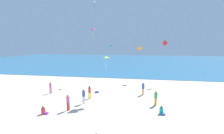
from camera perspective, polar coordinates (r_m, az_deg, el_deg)
ground_plane at (r=18.46m, az=1.43°, el=-11.41°), size 120.00×120.00×0.00m
ocean_water at (r=58.21m, az=6.89°, el=2.18°), size 120.00×60.00×0.05m
cooler_box at (r=20.69m, az=-5.47°, el=-8.87°), size 0.54×0.45×0.25m
person_0 at (r=15.30m, az=17.62°, el=-15.01°), size 0.56×0.66×0.74m
person_2 at (r=15.66m, az=-15.73°, el=-11.91°), size 0.42×0.42×1.56m
person_3 at (r=19.87m, az=11.25°, el=-7.40°), size 0.37×0.37×1.56m
person_4 at (r=16.87m, az=15.65°, el=-10.44°), size 0.39×0.39×1.55m
person_5 at (r=18.33m, az=-8.19°, el=-8.79°), size 0.39×0.39×1.50m
person_6 at (r=21.51m, az=-21.50°, el=-6.81°), size 0.40×0.40×1.44m
person_7 at (r=15.84m, az=-23.61°, el=-14.49°), size 0.63×0.40×0.75m
person_8 at (r=16.98m, az=-10.29°, el=-10.06°), size 0.43×0.43×1.59m
kite_white at (r=36.15m, az=-6.39°, el=22.49°), size 0.56×0.19×1.34m
kite_magenta at (r=26.23m, az=-7.03°, el=13.63°), size 0.68×0.51×1.69m
kite_lime at (r=17.22m, az=-2.27°, el=3.57°), size 0.65×0.53×1.45m
kite_orange at (r=26.76m, az=10.01°, el=6.66°), size 0.85×0.36×1.21m
kite_teal at (r=28.62m, az=-0.34°, el=7.95°), size 0.53×0.55×1.57m
kite_red at (r=26.17m, az=18.71°, el=8.21°), size 0.95×0.30×1.78m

